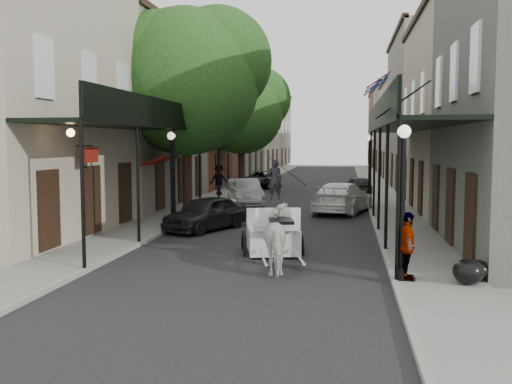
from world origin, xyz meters
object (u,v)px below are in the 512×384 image
at_px(horse, 281,238).
at_px(pedestrian_walking, 233,200).
at_px(tree_far, 247,108).
at_px(pedestrian_sidewalk_right, 407,246).
at_px(car_left_mid, 244,193).
at_px(car_right_near, 342,198).
at_px(car_right_far, 359,185).
at_px(lamppost_right_far, 369,166).
at_px(carriage, 271,215).
at_px(car_left_far, 260,179).
at_px(pedestrian_sidewalk_left, 219,180).
at_px(lamppost_left, 172,177).
at_px(lamppost_right_near, 403,200).
at_px(car_left_near, 206,213).
at_px(tree_near, 196,76).

bearing_deg(horse, pedestrian_walking, -84.24).
bearing_deg(tree_far, pedestrian_sidewalk_right, -72.05).
distance_m(tree_far, car_left_mid, 11.50).
bearing_deg(pedestrian_sidewalk_right, car_left_mid, 21.55).
xyz_separation_m(car_right_near, car_right_far, (1.00, 10.49, -0.15)).
xyz_separation_m(pedestrian_walking, pedestrian_sidewalk_right, (6.35, -10.43, 0.03)).
relative_size(lamppost_right_far, car_right_near, 0.73).
distance_m(pedestrian_sidewalk_right, car_left_mid, 17.40).
relative_size(carriage, car_left_far, 0.64).
distance_m(pedestrian_sidewalk_left, pedestrian_sidewalk_right, 22.90).
distance_m(pedestrian_walking, car_left_mid, 5.60).
distance_m(lamppost_left, car_left_far, 20.39).
relative_size(carriage, pedestrian_sidewalk_right, 1.79).
distance_m(lamppost_left, lamppost_right_far, 14.53).
height_order(lamppost_right_near, lamppost_left, same).
relative_size(lamppost_right_far, pedestrian_sidewalk_right, 2.25).
distance_m(lamppost_right_near, car_left_mid, 17.40).
xyz_separation_m(car_left_far, car_right_far, (7.20, -3.92, -0.04)).
relative_size(pedestrian_sidewalk_left, car_right_near, 0.37).
distance_m(tree_far, carriage, 23.47).
height_order(carriage, car_right_far, carriage).
height_order(pedestrian_sidewalk_left, pedestrian_sidewalk_right, pedestrian_sidewalk_left).
bearing_deg(carriage, pedestrian_sidewalk_right, -57.37).
bearing_deg(pedestrian_sidewalk_right, car_left_near, 40.57).
height_order(lamppost_right_near, car_right_near, lamppost_right_near).
bearing_deg(car_left_mid, car_left_near, -107.85).
xyz_separation_m(pedestrian_sidewalk_left, pedestrian_sidewalk_right, (9.32, -20.92, -0.12)).
bearing_deg(tree_near, car_right_near, 14.45).
distance_m(car_left_far, car_right_near, 15.69).
height_order(tree_far, car_right_far, tree_far).
relative_size(car_left_near, car_left_far, 0.86).
height_order(horse, pedestrian_walking, pedestrian_walking).
relative_size(lamppost_right_near, car_right_near, 0.73).
distance_m(lamppost_right_near, car_right_far, 24.47).
xyz_separation_m(lamppost_left, pedestrian_sidewalk_right, (8.34, -8.00, -1.11)).
bearing_deg(lamppost_right_near, pedestrian_sidewalk_left, 113.69).
height_order(carriage, car_left_near, carriage).
bearing_deg(pedestrian_sidewalk_left, tree_near, 98.03).
xyz_separation_m(lamppost_right_far, car_left_mid, (-6.70, -4.00, -1.32)).
relative_size(carriage, pedestrian_walking, 1.61).
distance_m(tree_near, lamppost_left, 6.10).
xyz_separation_m(lamppost_right_far, car_left_far, (-7.70, 8.34, -1.41)).
bearing_deg(lamppost_right_far, lamppost_right_near, -90.00).
distance_m(car_left_mid, car_left_far, 12.38).
relative_size(pedestrian_sidewalk_left, car_left_near, 0.48).
xyz_separation_m(lamppost_right_near, carriage, (-3.63, 3.68, -0.90)).
bearing_deg(car_left_far, tree_near, -88.04).
relative_size(tree_far, lamppost_left, 2.32).
bearing_deg(car_left_far, pedestrian_walking, -81.18).
bearing_deg(car_left_far, pedestrian_sidewalk_left, -97.21).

